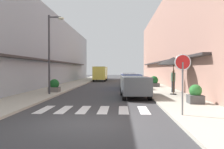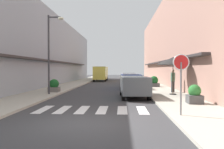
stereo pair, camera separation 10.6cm
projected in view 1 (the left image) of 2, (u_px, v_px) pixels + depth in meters
name	position (u px, v px, depth m)	size (l,w,h in m)	color
ground_plane	(110.00, 86.00, 27.05)	(103.39, 103.39, 0.00)	#38383A
sidewalk_left	(70.00, 85.00, 27.23)	(2.97, 65.79, 0.12)	#ADA899
sidewalk_right	(151.00, 85.00, 26.86)	(2.97, 65.79, 0.12)	#ADA899
building_row_left	(40.00, 51.00, 28.64)	(5.50, 44.29, 8.41)	#939EA8
building_row_right	(182.00, 43.00, 27.94)	(5.50, 44.29, 10.22)	#A87A6B
crosswalk	(94.00, 110.00, 11.02)	(5.20, 2.20, 0.01)	silver
parked_car_near	(135.00, 84.00, 15.67)	(1.96, 4.26, 1.47)	#4C5156
parked_car_mid	(130.00, 80.00, 22.58)	(1.94, 4.17, 1.47)	navy
parked_car_far	(129.00, 78.00, 28.16)	(1.81, 4.46, 1.47)	silver
delivery_van	(100.00, 72.00, 37.91)	(2.04, 5.42, 2.37)	#D8CC4C
round_street_sign	(183.00, 68.00, 9.14)	(0.65, 0.07, 2.43)	slate
street_lamp	(51.00, 46.00, 16.86)	(1.19, 0.28, 5.77)	#38383D
cafe_umbrella	(174.00, 61.00, 16.56)	(2.42, 2.42, 2.69)	#262626
planter_corner	(195.00, 95.00, 12.30)	(0.77, 0.77, 1.01)	#4C4C4C
planter_midblock	(54.00, 86.00, 18.51)	(0.82, 0.82, 1.03)	slate
planter_far	(154.00, 82.00, 24.19)	(1.05, 1.05, 1.11)	#4C4C4C
pedestrian_walking_near	(173.00, 80.00, 18.26)	(0.34, 0.34, 1.79)	#282B33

